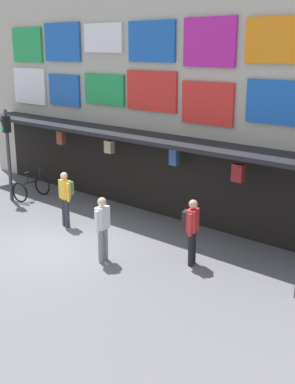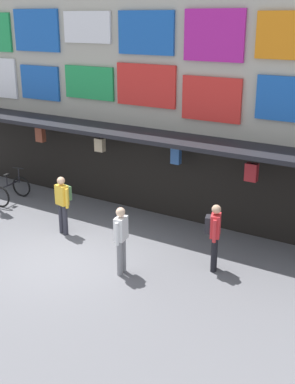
{
  "view_description": "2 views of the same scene",
  "coord_description": "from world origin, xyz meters",
  "px_view_note": "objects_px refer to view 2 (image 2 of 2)",
  "views": [
    {
      "loc": [
        10.41,
        -7.77,
        5.19
      ],
      "look_at": [
        2.21,
        1.33,
        1.67
      ],
      "focal_mm": 47.01,
      "sensor_mm": 36.0,
      "label": 1
    },
    {
      "loc": [
        8.0,
        -8.47,
        5.8
      ],
      "look_at": [
        1.66,
        1.45,
        1.68
      ],
      "focal_mm": 46.91,
      "sensor_mm": 36.0,
      "label": 2
    }
  ],
  "objects_px": {
    "pedestrian_in_red": "(121,237)",
    "pedestrian_in_black": "(214,232)",
    "pedestrian_in_purple": "(63,201)",
    "bicycle_parked": "(11,190)"
  },
  "relations": [
    {
      "from": "bicycle_parked",
      "to": "pedestrian_in_red",
      "type": "relative_size",
      "value": 0.75
    },
    {
      "from": "pedestrian_in_black",
      "to": "pedestrian_in_purple",
      "type": "bearing_deg",
      "value": -176.26
    },
    {
      "from": "bicycle_parked",
      "to": "pedestrian_in_black",
      "type": "height_order",
      "value": "pedestrian_in_black"
    },
    {
      "from": "pedestrian_in_purple",
      "to": "pedestrian_in_black",
      "type": "bearing_deg",
      "value": 3.74
    },
    {
      "from": "bicycle_parked",
      "to": "pedestrian_in_purple",
      "type": "bearing_deg",
      "value": -17.55
    },
    {
      "from": "pedestrian_in_red",
      "to": "pedestrian_in_black",
      "type": "xyz_separation_m",
      "value": [
        1.75,
        1.33,
        0.04
      ]
    },
    {
      "from": "bicycle_parked",
      "to": "pedestrian_in_black",
      "type": "relative_size",
      "value": 0.75
    },
    {
      "from": "pedestrian_in_red",
      "to": "pedestrian_in_purple",
      "type": "height_order",
      "value": "same"
    },
    {
      "from": "pedestrian_in_red",
      "to": "bicycle_parked",
      "type": "bearing_deg",
      "value": 160.87
    },
    {
      "from": "pedestrian_in_red",
      "to": "pedestrian_in_black",
      "type": "distance_m",
      "value": 2.2
    }
  ]
}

